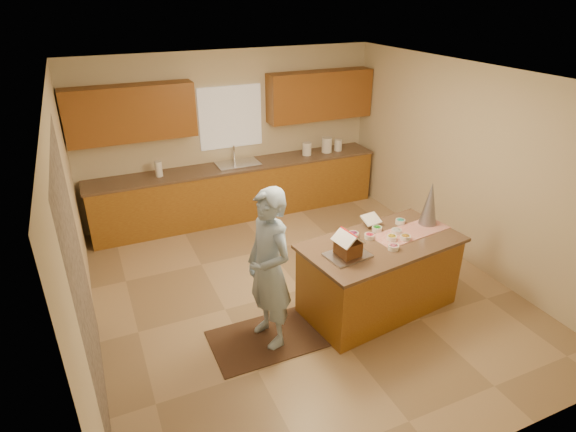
% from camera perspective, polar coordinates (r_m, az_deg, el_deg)
% --- Properties ---
extents(floor, '(5.50, 5.50, 0.00)m').
position_cam_1_polar(floor, '(6.23, 1.61, -8.88)').
color(floor, tan).
rests_on(floor, ground).
extents(ceiling, '(5.50, 5.50, 0.00)m').
position_cam_1_polar(ceiling, '(5.19, 1.99, 16.43)').
color(ceiling, silver).
rests_on(ceiling, floor).
extents(wall_back, '(5.50, 5.50, 0.00)m').
position_cam_1_polar(wall_back, '(7.99, -6.91, 9.72)').
color(wall_back, beige).
rests_on(wall_back, floor).
extents(wall_front, '(5.50, 5.50, 0.00)m').
position_cam_1_polar(wall_front, '(3.65, 21.38, -13.38)').
color(wall_front, beige).
rests_on(wall_front, floor).
extents(wall_left, '(5.50, 5.50, 0.00)m').
position_cam_1_polar(wall_left, '(5.11, -24.43, -2.15)').
color(wall_left, beige).
rests_on(wall_left, floor).
extents(wall_right, '(5.50, 5.50, 0.00)m').
position_cam_1_polar(wall_right, '(6.96, 20.76, 5.75)').
color(wall_right, beige).
rests_on(wall_right, floor).
extents(stone_accent, '(0.00, 2.50, 2.50)m').
position_cam_1_polar(stone_accent, '(4.45, -23.62, -7.71)').
color(stone_accent, gray).
rests_on(stone_accent, wall_left).
extents(window_curtain, '(1.05, 0.03, 1.00)m').
position_cam_1_polar(window_curtain, '(7.89, -6.95, 11.76)').
color(window_curtain, white).
rests_on(window_curtain, wall_back).
extents(back_counter_base, '(4.80, 0.60, 0.88)m').
position_cam_1_polar(back_counter_base, '(8.03, -5.91, 2.94)').
color(back_counter_base, '#93641E').
rests_on(back_counter_base, floor).
extents(back_counter_top, '(4.85, 0.63, 0.04)m').
position_cam_1_polar(back_counter_top, '(7.86, -6.06, 6.03)').
color(back_counter_top, brown).
rests_on(back_counter_top, back_counter_base).
extents(upper_cabinet_left, '(1.85, 0.35, 0.80)m').
position_cam_1_polar(upper_cabinet_left, '(7.39, -18.44, 11.68)').
color(upper_cabinet_left, brown).
rests_on(upper_cabinet_left, wall_back).
extents(upper_cabinet_right, '(1.85, 0.35, 0.80)m').
position_cam_1_polar(upper_cabinet_right, '(8.28, 3.87, 14.33)').
color(upper_cabinet_right, brown).
rests_on(upper_cabinet_right, wall_back).
extents(sink, '(0.70, 0.45, 0.12)m').
position_cam_1_polar(sink, '(7.86, -6.06, 5.96)').
color(sink, silver).
rests_on(sink, back_counter_top).
extents(faucet, '(0.03, 0.03, 0.28)m').
position_cam_1_polar(faucet, '(7.97, -6.53, 7.50)').
color(faucet, silver).
rests_on(faucet, back_counter_top).
extents(island_base, '(1.90, 1.13, 0.88)m').
position_cam_1_polar(island_base, '(5.79, 10.91, -7.19)').
color(island_base, '#93641E').
rests_on(island_base, floor).
extents(island_top, '(1.99, 1.22, 0.04)m').
position_cam_1_polar(island_top, '(5.55, 11.30, -3.22)').
color(island_top, brown).
rests_on(island_top, island_base).
extents(table_runner, '(1.04, 0.49, 0.01)m').
position_cam_1_polar(table_runner, '(5.83, 14.59, -1.85)').
color(table_runner, '#B71E0D').
rests_on(table_runner, island_top).
extents(baking_tray, '(0.50, 0.40, 0.02)m').
position_cam_1_polar(baking_tray, '(5.18, 7.19, -4.72)').
color(baking_tray, silver).
rests_on(baking_tray, island_top).
extents(cookbook, '(0.24, 0.20, 0.09)m').
position_cam_1_polar(cookbook, '(5.84, 10.01, -0.38)').
color(cookbook, white).
rests_on(cookbook, island_top).
extents(tinsel_tree, '(0.25, 0.25, 0.55)m').
position_cam_1_polar(tinsel_tree, '(5.97, 16.76, 1.43)').
color(tinsel_tree, silver).
rests_on(tinsel_tree, island_top).
extents(rug, '(1.22, 0.79, 0.01)m').
position_cam_1_polar(rug, '(5.46, -2.62, -14.59)').
color(rug, black).
rests_on(rug, floor).
extents(boy, '(0.55, 0.72, 1.80)m').
position_cam_1_polar(boy, '(4.94, -2.29, -6.45)').
color(boy, '#9BBBDC').
rests_on(boy, rug).
extents(canister_a, '(0.16, 0.16, 0.22)m').
position_cam_1_polar(canister_a, '(8.27, 2.29, 8.11)').
color(canister_a, white).
rests_on(canister_a, back_counter_top).
extents(canister_b, '(0.18, 0.18, 0.26)m').
position_cam_1_polar(canister_b, '(8.43, 4.71, 8.55)').
color(canister_b, white).
rests_on(canister_b, back_counter_top).
extents(canister_c, '(0.14, 0.14, 0.20)m').
position_cam_1_polar(canister_c, '(8.55, 6.07, 8.53)').
color(canister_c, white).
rests_on(canister_c, back_counter_top).
extents(paper_towel, '(0.11, 0.11, 0.24)m').
position_cam_1_polar(paper_towel, '(7.55, -15.35, 5.51)').
color(paper_towel, white).
rests_on(paper_towel, back_counter_top).
extents(gingerbread_house, '(0.31, 0.31, 0.28)m').
position_cam_1_polar(gingerbread_house, '(5.13, 7.26, -3.60)').
color(gingerbread_house, '#552D16').
rests_on(gingerbread_house, baking_tray).
extents(candy_bowls, '(0.83, 0.62, 0.05)m').
position_cam_1_polar(candy_bowls, '(5.65, 11.73, -2.17)').
color(candy_bowls, green).
rests_on(candy_bowls, island_top).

